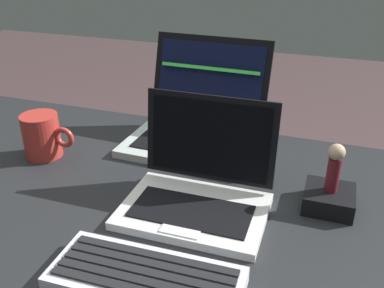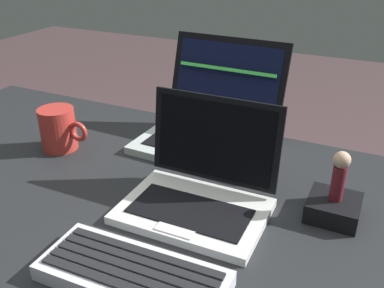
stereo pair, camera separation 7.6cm
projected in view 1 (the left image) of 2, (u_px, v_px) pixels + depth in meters
The scene contains 7 objects.
desk at pixel (161, 233), 0.94m from camera, with size 1.63×0.73×0.71m.
laptop_front at pixel (199, 188), 0.83m from camera, with size 0.28×0.22×0.20m.
laptop_rear at pixel (196, 124), 1.08m from camera, with size 0.32×0.29×0.25m.
external_keyboard at pixel (146, 279), 0.65m from camera, with size 0.30×0.13×0.03m.
figurine_stand at pixel (329, 199), 0.84m from camera, with size 0.10×0.10×0.04m, color black.
figurine at pixel (335, 165), 0.80m from camera, with size 0.03×0.03×0.10m.
coffee_mug at pixel (42, 136), 1.01m from camera, with size 0.13×0.09×0.10m.
Camera 1 is at (0.31, -0.69, 1.20)m, focal length 40.10 mm.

